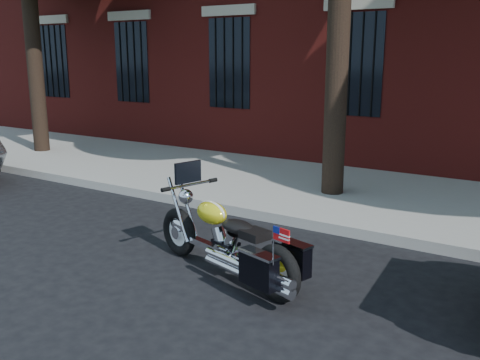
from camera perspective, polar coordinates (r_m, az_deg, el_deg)
The scene contains 4 objects.
ground at distance 6.93m, azimuth -3.67°, elevation -7.05°, with size 120.00×120.00×0.00m, color black.
curb at distance 8.00m, azimuth 2.17°, elevation -3.66°, with size 40.00×0.16×0.15m, color gray.
sidewalk at distance 9.61m, azimuth 7.87°, elevation -0.88°, with size 40.00×3.60×0.15m, color gray.
motorcycle at distance 5.80m, azimuth -1.09°, elevation -6.88°, with size 2.23×1.10×1.20m.
Camera 1 is at (3.87, -5.23, 2.40)m, focal length 40.00 mm.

